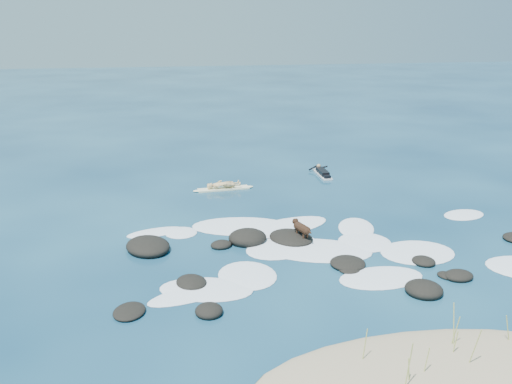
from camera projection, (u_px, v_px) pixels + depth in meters
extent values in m
plane|color=#0A2642|center=(331.00, 245.00, 20.28)|extent=(160.00, 160.00, 0.00)
cylinder|color=#A4AC53|center=(454.00, 326.00, 13.62)|extent=(0.03, 0.25, 1.14)
cylinder|color=#A4AC53|center=(365.00, 346.00, 13.02)|extent=(0.12, 0.06, 0.88)
cylinder|color=#A4AC53|center=(408.00, 369.00, 11.91)|extent=(0.14, 0.04, 1.20)
cylinder|color=#A4AC53|center=(409.00, 373.00, 12.19)|extent=(0.09, 0.03, 0.72)
cylinder|color=#A4AC53|center=(474.00, 349.00, 12.73)|extent=(0.16, 0.18, 1.07)
cylinder|color=#A4AC53|center=(455.00, 345.00, 13.25)|extent=(0.10, 0.07, 0.71)
cylinder|color=#A4AC53|center=(426.00, 363.00, 12.49)|extent=(0.12, 0.04, 0.77)
cylinder|color=#A4AC53|center=(455.00, 332.00, 13.61)|extent=(0.15, 0.09, 0.87)
cylinder|color=#A4AC53|center=(508.00, 329.00, 13.83)|extent=(0.21, 0.03, 0.78)
ellipsoid|color=black|center=(291.00, 238.00, 20.72)|extent=(2.10, 2.22, 0.40)
ellipsoid|color=black|center=(148.00, 246.00, 19.84)|extent=(2.02, 2.22, 0.55)
ellipsoid|color=black|center=(424.00, 261.00, 18.77)|extent=(0.89, 0.95, 0.29)
ellipsoid|color=black|center=(221.00, 245.00, 20.13)|extent=(0.98, 0.92, 0.30)
ellipsoid|color=black|center=(348.00, 263.00, 18.62)|extent=(1.58, 1.61, 0.31)
ellipsoid|color=black|center=(447.00, 276.00, 17.79)|extent=(0.74, 0.80, 0.18)
ellipsoid|color=black|center=(349.00, 270.00, 18.23)|extent=(0.88, 0.89, 0.17)
ellipsoid|color=black|center=(424.00, 289.00, 16.73)|extent=(1.32, 1.35, 0.46)
ellipsoid|color=black|center=(129.00, 311.00, 15.60)|extent=(1.16, 1.30, 0.23)
ellipsoid|color=black|center=(191.00, 282.00, 17.26)|extent=(1.20, 1.30, 0.32)
ellipsoid|color=black|center=(459.00, 276.00, 17.71)|extent=(1.01, 0.88, 0.32)
ellipsoid|color=black|center=(248.00, 238.00, 20.57)|extent=(1.62, 1.57, 0.60)
ellipsoid|color=black|center=(209.00, 311.00, 15.57)|extent=(0.82, 0.87, 0.35)
ellipsoid|color=white|center=(365.00, 242.00, 20.56)|extent=(2.03, 2.05, 0.12)
ellipsoid|color=white|center=(285.00, 227.00, 22.05)|extent=(4.26, 2.98, 0.12)
ellipsoid|color=white|center=(206.00, 289.00, 16.97)|extent=(3.18, 2.35, 0.12)
ellipsoid|color=white|center=(247.00, 275.00, 17.90)|extent=(1.99, 2.29, 0.12)
ellipsoid|color=white|center=(464.00, 215.00, 23.39)|extent=(2.17, 1.76, 0.12)
ellipsoid|color=white|center=(356.00, 228.00, 21.94)|extent=(2.02, 2.65, 0.12)
ellipsoid|color=white|center=(279.00, 248.00, 20.02)|extent=(3.07, 2.76, 0.12)
ellipsoid|color=white|center=(317.00, 250.00, 19.83)|extent=(4.29, 3.25, 0.12)
ellipsoid|color=white|center=(241.00, 226.00, 22.12)|extent=(4.14, 2.76, 0.12)
ellipsoid|color=white|center=(417.00, 252.00, 19.65)|extent=(2.81, 2.40, 0.12)
ellipsoid|color=white|center=(181.00, 233.00, 21.44)|extent=(1.34, 1.38, 0.12)
ellipsoid|color=white|center=(381.00, 278.00, 17.73)|extent=(2.89, 1.85, 0.12)
ellipsoid|color=white|center=(156.00, 232.00, 21.48)|extent=(2.37, 1.45, 0.12)
ellipsoid|color=white|center=(197.00, 292.00, 16.79)|extent=(3.30, 2.10, 0.12)
ellipsoid|color=white|center=(301.00, 241.00, 20.67)|extent=(1.10, 0.90, 0.12)
cube|color=#FCFACA|center=(223.00, 189.00, 26.85)|extent=(2.45, 0.71, 0.08)
ellipsoid|color=#FCFACA|center=(248.00, 187.00, 27.16)|extent=(0.51, 0.32, 0.09)
ellipsoid|color=#FCFACA|center=(198.00, 191.00, 26.54)|extent=(0.51, 0.32, 0.09)
imported|color=tan|center=(223.00, 172.00, 26.61)|extent=(0.42, 0.60, 1.57)
cube|color=silver|center=(322.00, 174.00, 29.31)|extent=(0.51, 2.11, 0.08)
ellipsoid|color=silver|center=(317.00, 169.00, 30.30)|extent=(0.26, 0.46, 0.08)
cube|color=black|center=(323.00, 172.00, 29.27)|extent=(0.40, 1.29, 0.21)
sphere|color=tan|center=(319.00, 166.00, 29.93)|extent=(0.22, 0.22, 0.22)
cylinder|color=black|center=(313.00, 168.00, 30.06)|extent=(0.52, 0.28, 0.24)
cylinder|color=black|center=(323.00, 167.00, 30.15)|extent=(0.52, 0.29, 0.24)
cube|color=black|center=(326.00, 176.00, 28.60)|extent=(0.33, 0.53, 0.13)
cylinder|color=black|center=(302.00, 228.00, 20.42)|extent=(0.48, 0.69, 0.30)
sphere|color=black|center=(298.00, 226.00, 20.66)|extent=(0.40, 0.40, 0.32)
sphere|color=black|center=(307.00, 231.00, 20.18)|extent=(0.36, 0.36, 0.29)
sphere|color=black|center=(295.00, 221.00, 20.78)|extent=(0.29, 0.29, 0.23)
cone|color=black|center=(293.00, 221.00, 20.90)|extent=(0.16, 0.17, 0.12)
cone|color=black|center=(294.00, 219.00, 20.72)|extent=(0.12, 0.11, 0.11)
cone|color=black|center=(297.00, 219.00, 20.77)|extent=(0.12, 0.11, 0.11)
cylinder|color=black|center=(297.00, 235.00, 20.66)|extent=(0.10, 0.10, 0.41)
cylinder|color=black|center=(301.00, 234.00, 20.74)|extent=(0.10, 0.10, 0.41)
cylinder|color=black|center=(303.00, 239.00, 20.30)|extent=(0.10, 0.10, 0.41)
cylinder|color=black|center=(307.00, 238.00, 20.37)|extent=(0.10, 0.10, 0.41)
cylinder|color=black|center=(309.00, 231.00, 20.05)|extent=(0.14, 0.30, 0.18)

